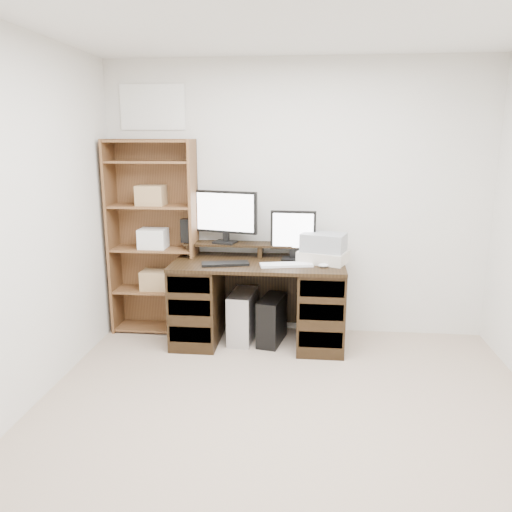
% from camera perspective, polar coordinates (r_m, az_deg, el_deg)
% --- Properties ---
extents(room, '(3.54, 4.04, 2.54)m').
position_cam_1_polar(room, '(2.65, 3.49, 1.24)').
color(room, tan).
rests_on(room, ground).
extents(desk, '(1.50, 0.70, 0.75)m').
position_cam_1_polar(desk, '(4.48, 0.28, -5.13)').
color(desk, black).
rests_on(desk, ground).
extents(riser_shelf, '(1.40, 0.22, 0.12)m').
position_cam_1_polar(riser_shelf, '(4.56, 0.53, 1.12)').
color(riser_shelf, black).
rests_on(riser_shelf, desk).
extents(monitor_wide, '(0.59, 0.21, 0.47)m').
position_cam_1_polar(monitor_wide, '(4.54, -3.48, 4.81)').
color(monitor_wide, black).
rests_on(monitor_wide, riser_shelf).
extents(monitor_small, '(0.40, 0.16, 0.44)m').
position_cam_1_polar(monitor_small, '(4.42, 4.26, 2.62)').
color(monitor_small, black).
rests_on(monitor_small, desk).
extents(speaker, '(0.10, 0.10, 0.22)m').
position_cam_1_polar(speaker, '(4.63, -7.95, 2.89)').
color(speaker, black).
rests_on(speaker, riser_shelf).
extents(keyboard_black, '(0.42, 0.22, 0.02)m').
position_cam_1_polar(keyboard_black, '(4.26, -3.53, -0.89)').
color(keyboard_black, black).
rests_on(keyboard_black, desk).
extents(keyboard_white, '(0.46, 0.22, 0.02)m').
position_cam_1_polar(keyboard_white, '(4.23, 3.48, -1.01)').
color(keyboard_white, white).
rests_on(keyboard_white, desk).
extents(mouse, '(0.10, 0.08, 0.03)m').
position_cam_1_polar(mouse, '(4.21, 7.71, -1.07)').
color(mouse, silver).
rests_on(mouse, desk).
extents(printer, '(0.48, 0.42, 0.10)m').
position_cam_1_polar(printer, '(4.39, 7.70, -0.06)').
color(printer, beige).
rests_on(printer, desk).
extents(basket, '(0.42, 0.35, 0.16)m').
position_cam_1_polar(basket, '(4.36, 7.75, 1.57)').
color(basket, gray).
rests_on(basket, printer).
extents(tower_silver, '(0.24, 0.47, 0.45)m').
position_cam_1_polar(tower_silver, '(4.57, -1.51, -6.87)').
color(tower_silver, '#B7B9BF').
rests_on(tower_silver, ground).
extents(tower_black, '(0.26, 0.45, 0.42)m').
position_cam_1_polar(tower_black, '(4.53, 1.83, -7.31)').
color(tower_black, black).
rests_on(tower_black, ground).
extents(bookshelf, '(0.80, 0.30, 1.80)m').
position_cam_1_polar(bookshelf, '(4.74, -11.58, 2.25)').
color(bookshelf, brown).
rests_on(bookshelf, ground).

